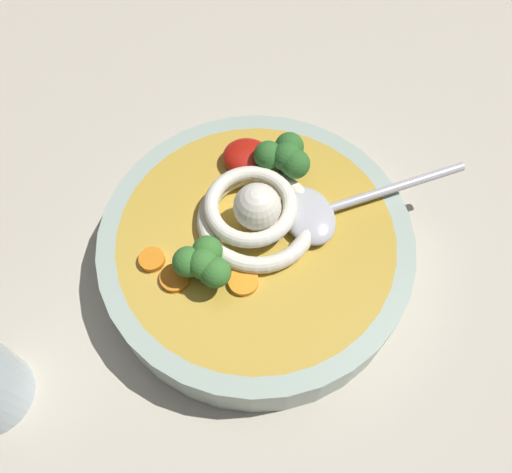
% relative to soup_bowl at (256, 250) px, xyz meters
% --- Properties ---
extents(table_slab, '(1.32, 1.32, 0.04)m').
position_rel_soup_bowl_xyz_m(table_slab, '(-0.01, 0.02, -0.05)').
color(table_slab, '#BCB29E').
rests_on(table_slab, ground).
extents(soup_bowl, '(0.27, 0.27, 0.05)m').
position_rel_soup_bowl_xyz_m(soup_bowl, '(0.00, 0.00, 0.00)').
color(soup_bowl, '#9EB2A3').
rests_on(soup_bowl, table_slab).
extents(noodle_pile, '(0.11, 0.11, 0.05)m').
position_rel_soup_bowl_xyz_m(noodle_pile, '(0.00, -0.01, 0.04)').
color(noodle_pile, silver).
rests_on(noodle_pile, soup_bowl).
extents(soup_spoon, '(0.16, 0.12, 0.02)m').
position_rel_soup_bowl_xyz_m(soup_spoon, '(-0.05, -0.03, 0.03)').
color(soup_spoon, '#B7B7BC').
rests_on(soup_spoon, soup_bowl).
extents(chili_sauce_dollop, '(0.04, 0.04, 0.02)m').
position_rel_soup_bowl_xyz_m(chili_sauce_dollop, '(0.02, -0.07, 0.03)').
color(chili_sauce_dollop, '#B2190F').
rests_on(chili_sauce_dollop, soup_bowl).
extents(broccoli_floret_front, '(0.05, 0.04, 0.04)m').
position_rel_soup_bowl_xyz_m(broccoli_floret_front, '(0.03, 0.04, 0.05)').
color(broccoli_floret_front, '#7A9E60').
rests_on(broccoli_floret_front, soup_bowl).
extents(broccoli_floret_near_spoon, '(0.05, 0.04, 0.04)m').
position_rel_soup_bowl_xyz_m(broccoli_floret_near_spoon, '(-0.01, -0.07, 0.05)').
color(broccoli_floret_near_spoon, '#7A9E60').
rests_on(broccoli_floret_near_spoon, soup_bowl).
extents(carrot_slice_center, '(0.02, 0.02, 0.01)m').
position_rel_soup_bowl_xyz_m(carrot_slice_center, '(0.08, 0.04, 0.03)').
color(carrot_slice_center, orange).
rests_on(carrot_slice_center, soup_bowl).
extents(carrot_slice_left, '(0.02, 0.02, 0.00)m').
position_rel_soup_bowl_xyz_m(carrot_slice_left, '(0.06, 0.05, 0.03)').
color(carrot_slice_left, orange).
rests_on(carrot_slice_left, soup_bowl).
extents(carrot_slice_far, '(0.02, 0.02, 0.00)m').
position_rel_soup_bowl_xyz_m(carrot_slice_far, '(0.00, 0.04, 0.03)').
color(carrot_slice_far, orange).
rests_on(carrot_slice_far, soup_bowl).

